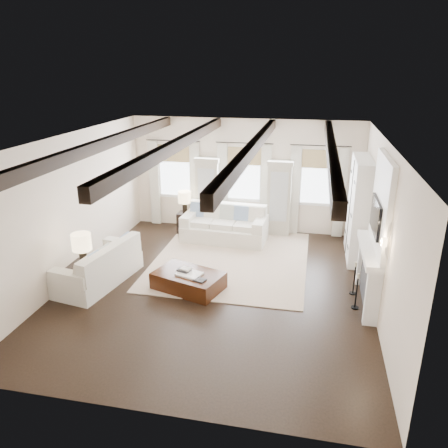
% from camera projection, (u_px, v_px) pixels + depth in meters
% --- Properties ---
extents(ground, '(7.50, 7.50, 0.00)m').
position_uv_depth(ground, '(216.00, 287.00, 9.49)').
color(ground, black).
rests_on(ground, ground).
extents(room_shell, '(6.54, 7.54, 3.22)m').
position_uv_depth(room_shell, '(258.00, 195.00, 9.53)').
color(room_shell, '#F6E4CD').
rests_on(room_shell, ground).
extents(area_rug, '(3.70, 4.26, 0.02)m').
position_uv_depth(area_rug, '(231.00, 259.00, 10.84)').
color(area_rug, '#C0A992').
rests_on(area_rug, ground).
extents(sofa_back, '(2.32, 1.16, 0.97)m').
position_uv_depth(sofa_back, '(225.00, 226.00, 11.97)').
color(sofa_back, white).
rests_on(sofa_back, ground).
extents(sofa_left, '(1.30, 2.24, 0.90)m').
position_uv_depth(sofa_left, '(101.00, 268.00, 9.58)').
color(sofa_left, white).
rests_on(sofa_left, ground).
extents(ottoman, '(1.63, 1.28, 0.37)m').
position_uv_depth(ottoman, '(189.00, 281.00, 9.37)').
color(ottoman, black).
rests_on(ottoman, ground).
extents(tray, '(0.59, 0.51, 0.04)m').
position_uv_depth(tray, '(189.00, 274.00, 9.22)').
color(tray, white).
rests_on(tray, ottoman).
extents(book_lower, '(0.31, 0.27, 0.04)m').
position_uv_depth(book_lower, '(184.00, 270.00, 9.31)').
color(book_lower, '#262628').
rests_on(book_lower, tray).
extents(book_upper, '(0.26, 0.23, 0.03)m').
position_uv_depth(book_upper, '(186.00, 269.00, 9.29)').
color(book_upper, beige).
rests_on(book_upper, book_lower).
extents(book_loose, '(0.28, 0.24, 0.03)m').
position_uv_depth(book_loose, '(200.00, 280.00, 8.97)').
color(book_loose, '#262628').
rests_on(book_loose, ottoman).
extents(side_table_front, '(0.61, 0.61, 0.61)m').
position_uv_depth(side_table_front, '(86.00, 278.00, 9.25)').
color(side_table_front, black).
rests_on(side_table_front, ground).
extents(lamp_front, '(0.40, 0.40, 0.69)m').
position_uv_depth(lamp_front, '(82.00, 244.00, 8.98)').
color(lamp_front, black).
rests_on(lamp_front, side_table_front).
extents(side_table_back, '(0.40, 0.40, 0.61)m').
position_uv_depth(side_table_back, '(185.00, 223.00, 12.51)').
color(side_table_back, black).
rests_on(side_table_back, ground).
extents(lamp_back, '(0.36, 0.36, 0.63)m').
position_uv_depth(lamp_back, '(185.00, 198.00, 12.26)').
color(lamp_back, black).
rests_on(lamp_back, side_table_back).
extents(candlestick_near, '(0.15, 0.15, 0.75)m').
position_uv_depth(candlestick_near, '(356.00, 294.00, 8.58)').
color(candlestick_near, black).
rests_on(candlestick_near, ground).
extents(candlestick_far, '(0.15, 0.15, 0.73)m').
position_uv_depth(candlestick_far, '(354.00, 281.00, 9.13)').
color(candlestick_far, black).
rests_on(candlestick_far, ground).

